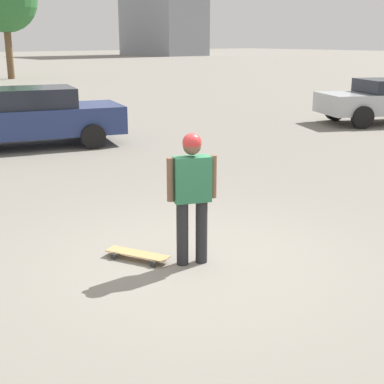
{
  "coord_description": "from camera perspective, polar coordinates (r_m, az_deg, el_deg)",
  "views": [
    {
      "loc": [
        4.74,
        -3.84,
        2.66
      ],
      "look_at": [
        0.0,
        0.0,
        0.91
      ],
      "focal_mm": 50.0,
      "sensor_mm": 36.0,
      "label": 1
    }
  ],
  "objects": [
    {
      "name": "skateboard",
      "position": [
        6.75,
        -5.83,
        -6.64
      ],
      "size": [
        0.84,
        0.54,
        0.09
      ],
      "rotation": [
        0.0,
        0.0,
        -2.69
      ],
      "color": "tan",
      "rests_on": "ground_plane"
    },
    {
      "name": "person",
      "position": [
        6.34,
        0.0,
        0.33
      ],
      "size": [
        0.35,
        0.57,
        1.62
      ],
      "rotation": [
        0.0,
        0.0,
        1.18
      ],
      "color": "#262628",
      "rests_on": "ground_plane"
    },
    {
      "name": "car_parked_near",
      "position": [
        14.28,
        -17.15,
        7.7
      ],
      "size": [
        3.11,
        5.1,
        1.49
      ],
      "rotation": [
        0.0,
        0.0,
        -1.86
      ],
      "color": "navy",
      "rests_on": "ground_plane"
    },
    {
      "name": "ground_plane",
      "position": [
        6.66,
        0.0,
        -7.56
      ],
      "size": [
        220.0,
        220.0,
        0.0
      ],
      "primitive_type": "plane",
      "color": "gray"
    }
  ]
}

